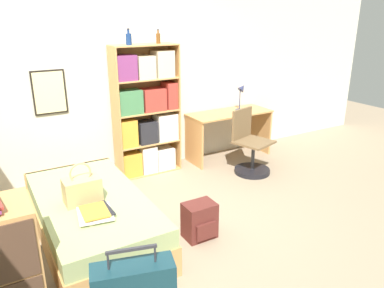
{
  "coord_description": "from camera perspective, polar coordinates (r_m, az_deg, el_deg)",
  "views": [
    {
      "loc": [
        -1.52,
        -3.37,
        2.2
      ],
      "look_at": [
        0.56,
        0.19,
        0.75
      ],
      "focal_mm": 35.0,
      "sensor_mm": 36.0,
      "label": 1
    }
  ],
  "objects": [
    {
      "name": "desk",
      "position": [
        5.92,
        5.68,
        2.84
      ],
      "size": [
        1.33,
        0.54,
        0.74
      ],
      "color": "tan",
      "rests_on": "ground_plane"
    },
    {
      "name": "ground_plane",
      "position": [
        4.3,
        -5.24,
        -11.48
      ],
      "size": [
        14.0,
        14.0,
        0.0
      ],
      "primitive_type": "plane",
      "color": "gray"
    },
    {
      "name": "bookcase",
      "position": [
        5.26,
        -6.96,
        4.44
      ],
      "size": [
        0.91,
        0.34,
        1.81
      ],
      "color": "tan",
      "rests_on": "ground_plane"
    },
    {
      "name": "book_stack_on_bed",
      "position": [
        3.52,
        -14.5,
        -10.09
      ],
      "size": [
        0.35,
        0.39,
        0.06
      ],
      "color": "beige",
      "rests_on": "bed"
    },
    {
      "name": "backpack",
      "position": [
        3.91,
        1.18,
        -11.61
      ],
      "size": [
        0.32,
        0.26,
        0.38
      ],
      "color": "#56231E",
      "rests_on": "ground_plane"
    },
    {
      "name": "bottle_brown",
      "position": [
        5.18,
        -5.17,
        15.79
      ],
      "size": [
        0.06,
        0.06,
        0.19
      ],
      "color": "brown",
      "rests_on": "bookcase"
    },
    {
      "name": "desk_lamp",
      "position": [
        5.94,
        7.57,
        7.84
      ],
      "size": [
        0.18,
        0.13,
        0.43
      ],
      "color": "navy",
      "rests_on": "desk"
    },
    {
      "name": "desk_chair",
      "position": [
        5.45,
        8.83,
        -1.38
      ],
      "size": [
        0.58,
        0.58,
        0.92
      ],
      "color": "black",
      "rests_on": "ground_plane"
    },
    {
      "name": "bed",
      "position": [
        4.0,
        -14.93,
        -10.79
      ],
      "size": [
        0.99,
        1.93,
        0.47
      ],
      "color": "tan",
      "rests_on": "ground_plane"
    },
    {
      "name": "wall_back",
      "position": [
        5.21,
        -13.03,
        8.92
      ],
      "size": [
        10.0,
        0.09,
        2.6
      ],
      "color": "beige",
      "rests_on": "ground_plane"
    },
    {
      "name": "handbag",
      "position": [
        3.75,
        -16.4,
        -6.68
      ],
      "size": [
        0.34,
        0.22,
        0.4
      ],
      "color": "tan",
      "rests_on": "bed"
    },
    {
      "name": "bottle_green",
      "position": [
        4.98,
        -9.63,
        15.54
      ],
      "size": [
        0.08,
        0.08,
        0.2
      ],
      "color": "navy",
      "rests_on": "bookcase"
    }
  ]
}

